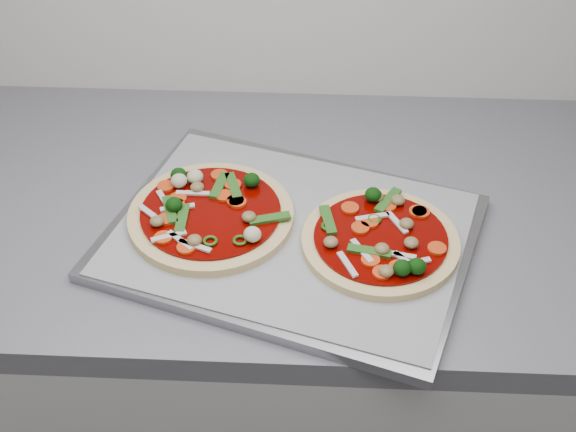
{
  "coord_description": "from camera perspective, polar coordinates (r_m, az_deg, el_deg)",
  "views": [
    {
      "loc": [
        -0.67,
        0.4,
        1.66
      ],
      "look_at": [
        -0.71,
        1.24,
        0.93
      ],
      "focal_mm": 50.0,
      "sensor_mm": 36.0,
      "label": 1
    }
  ],
  "objects": [
    {
      "name": "baking_tray",
      "position": [
        1.11,
        0.17,
        -1.53
      ],
      "size": [
        0.57,
        0.49,
        0.02
      ],
      "primitive_type": "cube",
      "rotation": [
        0.0,
        0.0,
        -0.32
      ],
      "color": "gray",
      "rests_on": "countertop"
    },
    {
      "name": "pizza_left",
      "position": [
        1.12,
        -5.59,
        0.21
      ],
      "size": [
        0.3,
        0.3,
        0.04
      ],
      "rotation": [
        0.0,
        0.0,
        -0.41
      ],
      "color": "#E1BE7C",
      "rests_on": "parchment"
    },
    {
      "name": "pizza_right",
      "position": [
        1.09,
        6.64,
        -1.71
      ],
      "size": [
        0.23,
        0.23,
        0.04
      ],
      "rotation": [
        0.0,
        0.0,
        -0.06
      ],
      "color": "#E1BE7C",
      "rests_on": "parchment"
    },
    {
      "name": "parchment",
      "position": [
        1.1,
        0.17,
        -1.19
      ],
      "size": [
        0.54,
        0.46,
        0.0
      ],
      "primitive_type": "cube",
      "rotation": [
        0.0,
        0.0,
        -0.29
      ],
      "color": "gray",
      "rests_on": "baking_tray"
    }
  ]
}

